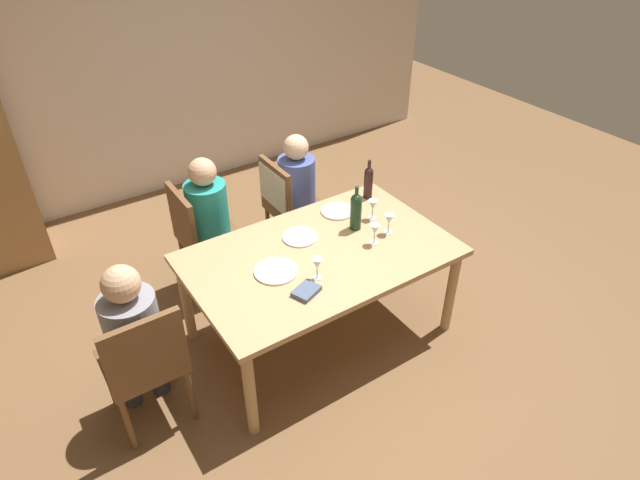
# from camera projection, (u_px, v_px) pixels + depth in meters

# --- Properties ---
(ground_plane) EXTENTS (10.00, 10.00, 0.00)m
(ground_plane) POSITION_uv_depth(u_px,v_px,m) (320.00, 332.00, 3.97)
(ground_plane) COLOR brown
(rear_room_partition) EXTENTS (6.40, 0.12, 2.70)m
(rear_room_partition) POSITION_uv_depth(u_px,v_px,m) (158.00, 55.00, 5.06)
(rear_room_partition) COLOR beige
(rear_room_partition) RESTS_ON ground_plane
(dining_table) EXTENTS (1.74, 1.09, 0.73)m
(dining_table) POSITION_uv_depth(u_px,v_px,m) (320.00, 261.00, 3.59)
(dining_table) COLOR tan
(dining_table) RESTS_ON ground_plane
(chair_far_left) EXTENTS (0.44, 0.44, 0.92)m
(chair_far_left) POSITION_uv_depth(u_px,v_px,m) (200.00, 234.00, 4.08)
(chair_far_left) COLOR brown
(chair_far_left) RESTS_ON ground_plane
(chair_far_right) EXTENTS (0.46, 0.44, 0.92)m
(chair_far_right) POSITION_uv_depth(u_px,v_px,m) (284.00, 199.00, 4.38)
(chair_far_right) COLOR brown
(chair_far_right) RESTS_ON ground_plane
(chair_left_end) EXTENTS (0.44, 0.44, 0.92)m
(chair_left_end) POSITION_uv_depth(u_px,v_px,m) (145.00, 361.00, 3.04)
(chair_left_end) COLOR brown
(chair_left_end) RESTS_ON ground_plane
(person_woman_host) EXTENTS (0.35, 0.31, 1.14)m
(person_woman_host) POSITION_uv_depth(u_px,v_px,m) (212.00, 216.00, 4.06)
(person_woman_host) COLOR #33333D
(person_woman_host) RESTS_ON ground_plane
(person_man_bearded) EXTENTS (0.34, 0.30, 1.12)m
(person_man_bearded) POSITION_uv_depth(u_px,v_px,m) (300.00, 188.00, 4.42)
(person_man_bearded) COLOR #33333D
(person_man_bearded) RESTS_ON ground_plane
(person_man_guest) EXTENTS (0.31, 0.36, 1.14)m
(person_man_guest) POSITION_uv_depth(u_px,v_px,m) (134.00, 333.00, 3.04)
(person_man_guest) COLOR #33333D
(person_man_guest) RESTS_ON ground_plane
(wine_bottle_tall_green) EXTENTS (0.07, 0.07, 0.31)m
(wine_bottle_tall_green) POSITION_uv_depth(u_px,v_px,m) (368.00, 181.00, 4.05)
(wine_bottle_tall_green) COLOR black
(wine_bottle_tall_green) RESTS_ON dining_table
(wine_bottle_dark_red) EXTENTS (0.08, 0.08, 0.33)m
(wine_bottle_dark_red) POSITION_uv_depth(u_px,v_px,m) (356.00, 210.00, 3.70)
(wine_bottle_dark_red) COLOR #19381E
(wine_bottle_dark_red) RESTS_ON dining_table
(wine_glass_near_left) EXTENTS (0.07, 0.07, 0.15)m
(wine_glass_near_left) POSITION_uv_depth(u_px,v_px,m) (375.00, 230.00, 3.57)
(wine_glass_near_left) COLOR silver
(wine_glass_near_left) RESTS_ON dining_table
(wine_glass_centre) EXTENTS (0.07, 0.07, 0.15)m
(wine_glass_centre) POSITION_uv_depth(u_px,v_px,m) (373.00, 206.00, 3.83)
(wine_glass_centre) COLOR silver
(wine_glass_centre) RESTS_ON dining_table
(wine_glass_near_right) EXTENTS (0.07, 0.07, 0.15)m
(wine_glass_near_right) POSITION_uv_depth(u_px,v_px,m) (317.00, 264.00, 3.27)
(wine_glass_near_right) COLOR silver
(wine_glass_near_right) RESTS_ON dining_table
(wine_glass_far) EXTENTS (0.07, 0.07, 0.15)m
(wine_glass_far) POSITION_uv_depth(u_px,v_px,m) (389.00, 220.00, 3.68)
(wine_glass_far) COLOR silver
(wine_glass_far) RESTS_ON dining_table
(dinner_plate_host) EXTENTS (0.28, 0.28, 0.01)m
(dinner_plate_host) POSITION_uv_depth(u_px,v_px,m) (276.00, 271.00, 3.38)
(dinner_plate_host) COLOR silver
(dinner_plate_host) RESTS_ON dining_table
(dinner_plate_guest_left) EXTENTS (0.24, 0.24, 0.01)m
(dinner_plate_guest_left) POSITION_uv_depth(u_px,v_px,m) (337.00, 211.00, 3.95)
(dinner_plate_guest_left) COLOR silver
(dinner_plate_guest_left) RESTS_ON dining_table
(dinner_plate_guest_right) EXTENTS (0.24, 0.24, 0.01)m
(dinner_plate_guest_right) POSITION_uv_depth(u_px,v_px,m) (300.00, 237.00, 3.68)
(dinner_plate_guest_right) COLOR white
(dinner_plate_guest_right) RESTS_ON dining_table
(folded_napkin) EXTENTS (0.19, 0.17, 0.03)m
(folded_napkin) POSITION_uv_depth(u_px,v_px,m) (306.00, 291.00, 3.21)
(folded_napkin) COLOR #4C5B75
(folded_napkin) RESTS_ON dining_table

